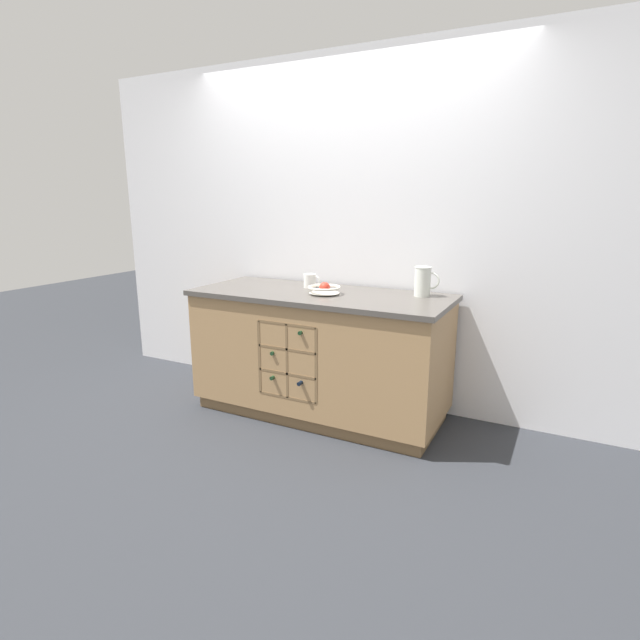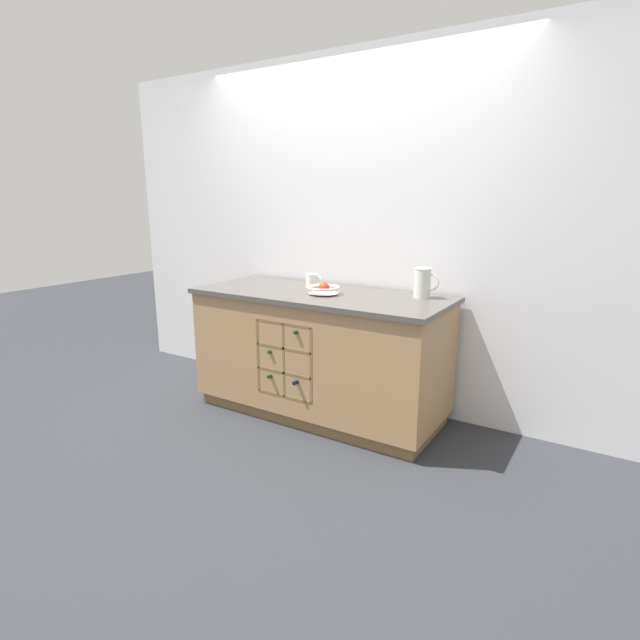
# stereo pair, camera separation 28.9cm
# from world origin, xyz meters

# --- Properties ---
(ground_plane) EXTENTS (14.00, 14.00, 0.00)m
(ground_plane) POSITION_xyz_m (0.00, 0.00, 0.00)
(ground_plane) COLOR #2D3035
(back_wall) EXTENTS (4.40, 0.06, 2.55)m
(back_wall) POSITION_xyz_m (0.00, 0.42, 1.27)
(back_wall) COLOR white
(back_wall) RESTS_ON ground_plane
(kitchen_island) EXTENTS (1.80, 0.77, 0.89)m
(kitchen_island) POSITION_xyz_m (-0.00, -0.00, 0.45)
(kitchen_island) COLOR brown
(kitchen_island) RESTS_ON ground_plane
(fruit_bowl) EXTENTS (0.23, 0.23, 0.08)m
(fruit_bowl) POSITION_xyz_m (0.05, -0.04, 0.93)
(fruit_bowl) COLOR silver
(fruit_bowl) RESTS_ON kitchen_island
(white_pitcher) EXTENTS (0.17, 0.11, 0.20)m
(white_pitcher) POSITION_xyz_m (0.67, 0.20, 1.00)
(white_pitcher) COLOR silver
(white_pitcher) RESTS_ON kitchen_island
(ceramic_mug) EXTENTS (0.13, 0.09, 0.10)m
(ceramic_mug) POSITION_xyz_m (-0.15, 0.15, 0.94)
(ceramic_mug) COLOR white
(ceramic_mug) RESTS_ON kitchen_island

